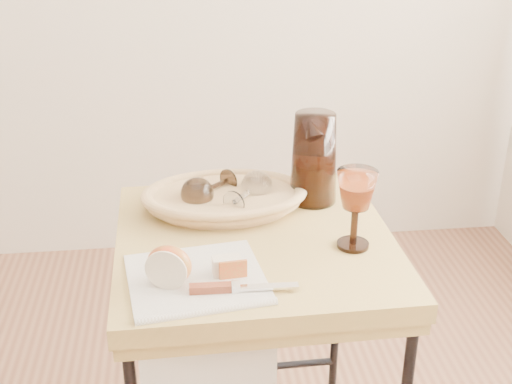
{
  "coord_description": "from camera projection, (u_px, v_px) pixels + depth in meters",
  "views": [
    {
      "loc": [
        0.35,
        -0.9,
        1.52
      ],
      "look_at": [
        0.5,
        0.4,
        0.9
      ],
      "focal_mm": 47.72,
      "sensor_mm": 36.0,
      "label": 1
    }
  ],
  "objects": [
    {
      "name": "side_table",
      "position": [
        255.0,
        375.0,
        1.68
      ],
      "size": [
        0.63,
        0.63,
        0.78
      ],
      "primitive_type": null,
      "rotation": [
        0.0,
        0.0,
        0.02
      ],
      "color": "olive",
      "rests_on": "floor"
    },
    {
      "name": "tea_towel",
      "position": [
        196.0,
        278.0,
        1.36
      ],
      "size": [
        0.3,
        0.28,
        0.01
      ],
      "primitive_type": "cube",
      "rotation": [
        0.0,
        0.0,
        0.14
      ],
      "color": "white",
      "rests_on": "side_table"
    },
    {
      "name": "bread_basket",
      "position": [
        225.0,
        200.0,
        1.63
      ],
      "size": [
        0.36,
        0.25,
        0.05
      ],
      "primitive_type": null,
      "rotation": [
        0.0,
        0.0,
        0.02
      ],
      "color": "#A3784E",
      "rests_on": "side_table"
    },
    {
      "name": "goblet_lying_a",
      "position": [
        211.0,
        188.0,
        1.63
      ],
      "size": [
        0.15,
        0.14,
        0.08
      ],
      "primitive_type": null,
      "rotation": [
        0.0,
        0.0,
        3.86
      ],
      "color": "#4C3A2A",
      "rests_on": "bread_basket"
    },
    {
      "name": "goblet_lying_b",
      "position": [
        247.0,
        193.0,
        1.61
      ],
      "size": [
        0.14,
        0.15,
        0.08
      ],
      "primitive_type": null,
      "rotation": [
        0.0,
        0.0,
        0.93
      ],
      "color": "white",
      "rests_on": "bread_basket"
    },
    {
      "name": "pitcher",
      "position": [
        314.0,
        158.0,
        1.64
      ],
      "size": [
        0.23,
        0.28,
        0.26
      ],
      "primitive_type": null,
      "rotation": [
        0.0,
        0.0,
        0.37
      ],
      "color": "black",
      "rests_on": "side_table"
    },
    {
      "name": "wine_goblet",
      "position": [
        355.0,
        209.0,
        1.44
      ],
      "size": [
        0.11,
        0.11,
        0.18
      ],
      "primitive_type": null,
      "rotation": [
        0.0,
        0.0,
        -0.32
      ],
      "color": "white",
      "rests_on": "side_table"
    },
    {
      "name": "apple_half",
      "position": [
        169.0,
        265.0,
        1.32
      ],
      "size": [
        0.1,
        0.07,
        0.08
      ],
      "primitive_type": "ellipsoid",
      "rotation": [
        0.0,
        0.0,
        -0.31
      ],
      "color": "red",
      "rests_on": "tea_towel"
    },
    {
      "name": "apple_wedge",
      "position": [
        227.0,
        265.0,
        1.36
      ],
      "size": [
        0.06,
        0.04,
        0.04
      ],
      "primitive_type": "cube",
      "rotation": [
        0.0,
        0.0,
        0.09
      ],
      "color": "beige",
      "rests_on": "tea_towel"
    },
    {
      "name": "table_knife",
      "position": [
        240.0,
        287.0,
        1.31
      ],
      "size": [
        0.21,
        0.03,
        0.02
      ],
      "primitive_type": null,
      "rotation": [
        0.0,
        0.0,
        -0.03
      ],
      "color": "silver",
      "rests_on": "tea_towel"
    }
  ]
}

